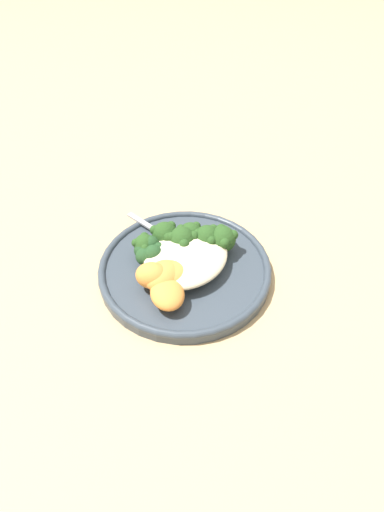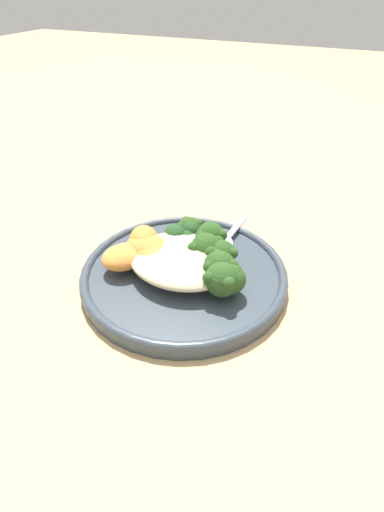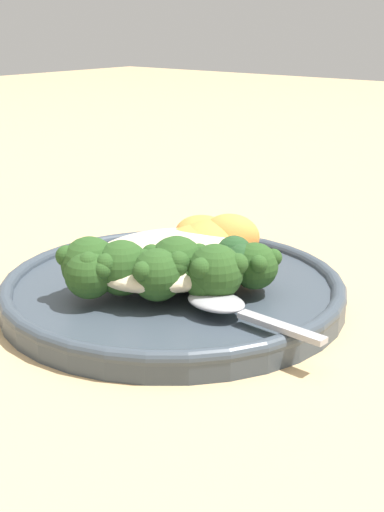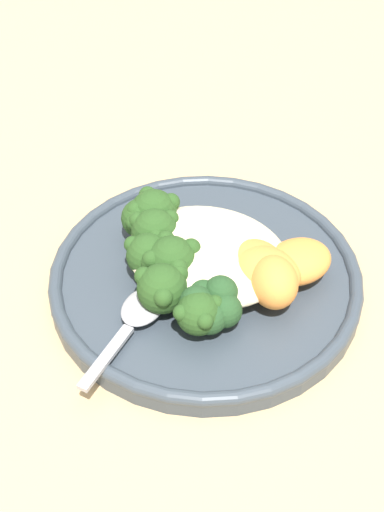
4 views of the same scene
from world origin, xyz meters
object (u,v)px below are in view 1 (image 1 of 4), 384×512
object	(u,v)px
broccoli_stalk_7	(155,250)
broccoli_stalk_3	(190,240)
broccoli_stalk_1	(216,241)
broccoli_stalk_2	(205,240)
broccoli_stalk_0	(217,243)
spoon	(162,233)
sweet_potato_chunk_2	(163,275)
sweet_potato_chunk_3	(150,274)
broccoli_stalk_5	(172,242)
broccoli_stalk_4	(182,241)
sweet_potato_chunk_0	(170,273)
plate	(184,269)
sweet_potato_chunk_1	(167,294)
kale_tuft	(150,251)
quinoa_mound	(186,257)
broccoli_stalk_6	(168,239)

from	to	relation	value
broccoli_stalk_7	broccoli_stalk_3	bearing A→B (deg)	-130.38
broccoli_stalk_1	broccoli_stalk_2	distance (m)	0.02
broccoli_stalk_0	broccoli_stalk_3	world-z (taller)	broccoli_stalk_0
broccoli_stalk_7	spoon	world-z (taller)	broccoli_stalk_7
sweet_potato_chunk_2	sweet_potato_chunk_3	xyz separation A→B (m)	(0.01, -0.02, 0.00)
broccoli_stalk_3	broccoli_stalk_5	xyz separation A→B (m)	(0.02, -0.02, -0.00)
sweet_potato_chunk_3	broccoli_stalk_3	bearing A→B (deg)	-178.83
broccoli_stalk_2	sweet_potato_chunk_2	bearing A→B (deg)	172.00
broccoli_stalk_2	broccoli_stalk_3	world-z (taller)	broccoli_stalk_2
broccoli_stalk_4	sweet_potato_chunk_0	distance (m)	0.07
plate	broccoli_stalk_1	bearing A→B (deg)	164.22
broccoli_stalk_2	sweet_potato_chunk_1	bearing A→B (deg)	-175.36
broccoli_stalk_5	kale_tuft	distance (m)	0.04
quinoa_mound	sweet_potato_chunk_1	distance (m)	0.08
broccoli_stalk_4	sweet_potato_chunk_2	xyz separation A→B (m)	(0.07, 0.02, -0.00)
quinoa_mound	spoon	distance (m)	0.08
broccoli_stalk_1	spoon	distance (m)	0.10
broccoli_stalk_1	plate	bearing A→B (deg)	169.62
sweet_potato_chunk_0	spoon	world-z (taller)	sweet_potato_chunk_0
broccoli_stalk_0	broccoli_stalk_1	distance (m)	0.01
broccoli_stalk_1	sweet_potato_chunk_2	xyz separation A→B (m)	(0.11, -0.02, 0.00)
broccoli_stalk_0	sweet_potato_chunk_3	world-z (taller)	broccoli_stalk_0
broccoli_stalk_2	broccoli_stalk_4	distance (m)	0.04
sweet_potato_chunk_0	sweet_potato_chunk_3	size ratio (longest dim) A/B	1.36
broccoli_stalk_2	broccoli_stalk_4	size ratio (longest dim) A/B	1.36
broccoli_stalk_6	quinoa_mound	bearing A→B (deg)	-175.20
broccoli_stalk_1	broccoli_stalk_4	xyz separation A→B (m)	(0.04, -0.04, 0.01)
kale_tuft	broccoli_stalk_2	bearing A→B (deg)	142.74
sweet_potato_chunk_1	sweet_potato_chunk_2	size ratio (longest dim) A/B	0.97
quinoa_mound	broccoli_stalk_7	size ratio (longest dim) A/B	1.21
sweet_potato_chunk_2	kale_tuft	bearing A→B (deg)	-117.26
plate	broccoli_stalk_1	xyz separation A→B (m)	(-0.06, 0.02, 0.03)
broccoli_stalk_2	broccoli_stalk_5	distance (m)	0.05
plate	broccoli_stalk_6	bearing A→B (deg)	-108.21
broccoli_stalk_2	broccoli_stalk_5	size ratio (longest dim) A/B	1.15
sweet_potato_chunk_2	broccoli_stalk_6	bearing A→B (deg)	-143.94
broccoli_stalk_0	sweet_potato_chunk_0	bearing A→B (deg)	-178.83
broccoli_stalk_0	broccoli_stalk_1	size ratio (longest dim) A/B	0.92
broccoli_stalk_3	kale_tuft	bearing A→B (deg)	116.77
quinoa_mound	broccoli_stalk_1	world-z (taller)	broccoli_stalk_1
broccoli_stalk_7	sweet_potato_chunk_2	bearing A→B (deg)	133.85
quinoa_mound	broccoli_stalk_6	bearing A→B (deg)	-104.66
kale_tuft	plate	bearing A→B (deg)	115.09
broccoli_stalk_5	sweet_potato_chunk_1	size ratio (longest dim) A/B	1.48
quinoa_mound	broccoli_stalk_0	size ratio (longest dim) A/B	1.21
broccoli_stalk_4	sweet_potato_chunk_2	size ratio (longest dim) A/B	1.21
broccoli_stalk_2	spoon	distance (m)	0.08
quinoa_mound	broccoli_stalk_4	bearing A→B (deg)	-130.86
broccoli_stalk_4	sweet_potato_chunk_1	world-z (taller)	broccoli_stalk_4
sweet_potato_chunk_0	broccoli_stalk_0	bearing A→B (deg)	168.60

